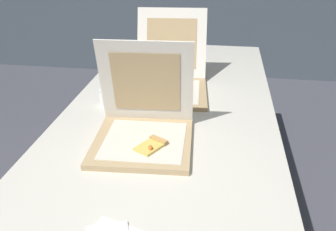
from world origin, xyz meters
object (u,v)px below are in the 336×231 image
object	(u,v)px
cup_white_mid	(105,97)
pizza_box_middle	(169,81)
table	(169,119)
pizza_box_front	(144,129)
cup_white_far	(133,72)

from	to	relation	value
cup_white_mid	pizza_box_middle	bearing A→B (deg)	37.25
table	pizza_box_front	xyz separation A→B (m)	(-0.06, -0.29, 0.10)
cup_white_mid	cup_white_far	size ratio (longest dim) A/B	1.00
pizza_box_middle	cup_white_mid	world-z (taller)	pizza_box_middle
table	pizza_box_front	distance (m)	0.31
pizza_box_middle	cup_white_far	xyz separation A→B (m)	(-0.23, 0.15, -0.02)
pizza_box_front	pizza_box_middle	bearing A→B (deg)	83.68
pizza_box_middle	cup_white_mid	distance (m)	0.35
table	cup_white_mid	distance (m)	0.32
cup_white_far	pizza_box_middle	bearing A→B (deg)	-32.96
table	pizza_box_front	size ratio (longest dim) A/B	5.61
pizza_box_middle	cup_white_mid	bearing A→B (deg)	-147.82
pizza_box_front	pizza_box_middle	distance (m)	0.52
cup_white_far	pizza_box_front	bearing A→B (deg)	-73.03
pizza_box_front	cup_white_mid	size ratio (longest dim) A/B	5.39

